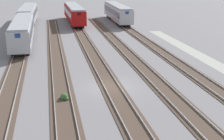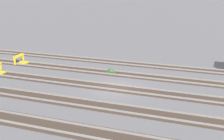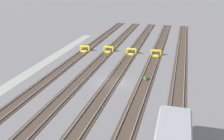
{
  "view_description": "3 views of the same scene",
  "coord_description": "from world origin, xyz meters",
  "px_view_note": "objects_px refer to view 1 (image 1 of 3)",
  "views": [
    {
      "loc": [
        -27.18,
        5.51,
        10.44
      ],
      "look_at": [
        -0.36,
        0.0,
        1.8
      ],
      "focal_mm": 50.0,
      "sensor_mm": 36.0,
      "label": 1
    },
    {
      "loc": [
        9.83,
        -26.84,
        9.93
      ],
      "look_at": [
        -0.36,
        0.0,
        1.8
      ],
      "focal_mm": 50.0,
      "sensor_mm": 36.0,
      "label": 2
    },
    {
      "loc": [
        33.29,
        9.24,
        15.01
      ],
      "look_at": [
        -0.36,
        0.0,
        1.8
      ],
      "focal_mm": 42.0,
      "sensor_mm": 36.0,
      "label": 3
    }
  ],
  "objects_px": {
    "subway_car_front_row_leftmost": "(28,15)",
    "subway_car_front_row_right_inner": "(74,13)",
    "subway_car_front_row_left_inner": "(117,12)",
    "weed_clump": "(64,97)",
    "subway_car_front_row_centre": "(23,31)"
  },
  "relations": [
    {
      "from": "subway_car_front_row_leftmost",
      "to": "weed_clump",
      "type": "height_order",
      "value": "subway_car_front_row_leftmost"
    },
    {
      "from": "subway_car_front_row_leftmost",
      "to": "subway_car_front_row_centre",
      "type": "height_order",
      "value": "same"
    },
    {
      "from": "subway_car_front_row_left_inner",
      "to": "subway_car_front_row_centre",
      "type": "xyz_separation_m",
      "value": [
        -18.91,
        18.73,
        0.0
      ]
    },
    {
      "from": "subway_car_front_row_left_inner",
      "to": "subway_car_front_row_right_inner",
      "type": "relative_size",
      "value": 1.0
    },
    {
      "from": "subway_car_front_row_left_inner",
      "to": "subway_car_front_row_centre",
      "type": "relative_size",
      "value": 1.0
    },
    {
      "from": "subway_car_front_row_leftmost",
      "to": "weed_clump",
      "type": "relative_size",
      "value": 19.63
    },
    {
      "from": "subway_car_front_row_left_inner",
      "to": "weed_clump",
      "type": "xyz_separation_m",
      "value": [
        -41.75,
        13.95,
        -1.8
      ]
    },
    {
      "from": "subway_car_front_row_leftmost",
      "to": "subway_car_front_row_left_inner",
      "type": "xyz_separation_m",
      "value": [
        -0.15,
        -18.83,
        0.0
      ]
    },
    {
      "from": "subway_car_front_row_leftmost",
      "to": "subway_car_front_row_right_inner",
      "type": "xyz_separation_m",
      "value": [
        0.01,
        -9.44,
        0.0
      ]
    },
    {
      "from": "subway_car_front_row_left_inner",
      "to": "weed_clump",
      "type": "distance_m",
      "value": 44.05
    },
    {
      "from": "subway_car_front_row_leftmost",
      "to": "subway_car_front_row_right_inner",
      "type": "distance_m",
      "value": 9.44
    },
    {
      "from": "subway_car_front_row_centre",
      "to": "weed_clump",
      "type": "height_order",
      "value": "subway_car_front_row_centre"
    },
    {
      "from": "subway_car_front_row_leftmost",
      "to": "subway_car_front_row_right_inner",
      "type": "bearing_deg",
      "value": -89.92
    },
    {
      "from": "subway_car_front_row_centre",
      "to": "subway_car_front_row_left_inner",
      "type": "bearing_deg",
      "value": -44.72
    },
    {
      "from": "subway_car_front_row_right_inner",
      "to": "weed_clump",
      "type": "relative_size",
      "value": 19.62
    }
  ]
}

